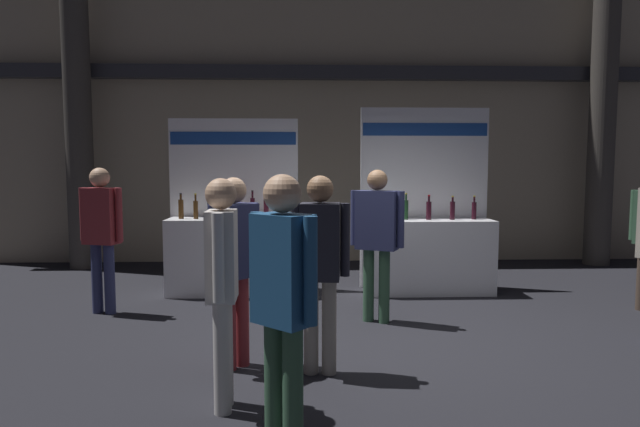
% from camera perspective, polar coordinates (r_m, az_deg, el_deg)
% --- Properties ---
extents(ground_plane, '(27.18, 27.18, 0.00)m').
position_cam_1_polar(ground_plane, '(5.71, 5.92, -12.96)').
color(ground_plane, black).
extents(hall_colonnade, '(13.59, 0.98, 6.22)m').
position_cam_1_polar(hall_colonnade, '(10.12, 2.38, 12.49)').
color(hall_colonnade, tan).
rests_on(hall_colonnade, ground_plane).
extents(exhibitor_booth_0, '(1.82, 0.72, 2.43)m').
position_cam_1_polar(exhibitor_booth_0, '(7.60, -9.24, -3.61)').
color(exhibitor_booth_0, white).
rests_on(exhibitor_booth_0, ground_plane).
extents(exhibitor_booth_1, '(1.84, 0.66, 2.59)m').
position_cam_1_polar(exhibitor_booth_1, '(7.71, 11.31, -3.46)').
color(exhibitor_booth_1, white).
rests_on(exhibitor_booth_1, ground_plane).
extents(visitor_1, '(0.57, 0.39, 1.72)m').
position_cam_1_polar(visitor_1, '(6.06, 6.03, -1.84)').
color(visitor_1, '#33563D').
rests_on(visitor_1, ground_plane).
extents(visitor_3, '(0.43, 0.43, 1.66)m').
position_cam_1_polar(visitor_3, '(4.71, -9.02, -4.41)').
color(visitor_3, maroon).
rests_on(visitor_3, ground_plane).
extents(visitor_4, '(0.40, 0.39, 1.71)m').
position_cam_1_polar(visitor_4, '(3.23, -3.94, -8.39)').
color(visitor_4, '#33563D').
rests_on(visitor_4, ground_plane).
extents(visitor_5, '(0.49, 0.29, 1.68)m').
position_cam_1_polar(visitor_5, '(4.52, 0.01, -4.67)').
color(visitor_5, '#ADA393').
rests_on(visitor_5, ground_plane).
extents(visitor_6, '(0.55, 0.33, 1.74)m').
position_cam_1_polar(visitor_6, '(6.89, -22.11, -1.31)').
color(visitor_6, navy).
rests_on(visitor_6, ground_plane).
extents(visitor_7, '(0.22, 0.49, 1.68)m').
position_cam_1_polar(visitor_7, '(3.92, -10.31, -6.61)').
color(visitor_7, silver).
rests_on(visitor_7, ground_plane).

